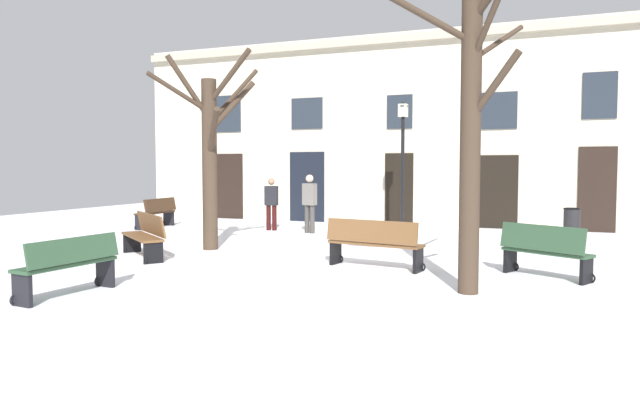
# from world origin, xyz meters

# --- Properties ---
(ground_plane) EXTENTS (30.28, 30.28, 0.00)m
(ground_plane) POSITION_xyz_m (0.00, 0.00, 0.00)
(ground_plane) COLOR white
(building_facade) EXTENTS (18.93, 0.60, 6.31)m
(building_facade) POSITION_xyz_m (-0.00, 8.58, 3.19)
(building_facade) COLOR beige
(building_facade) RESTS_ON ground
(tree_foreground) EXTENTS (2.28, 2.31, 5.18)m
(tree_foreground) POSITION_xyz_m (3.52, -1.17, 2.56)
(tree_foreground) COLOR #423326
(tree_foreground) RESTS_ON ground
(tree_left_of_center) EXTENTS (2.05, 2.46, 4.47)m
(tree_left_of_center) POSITION_xyz_m (-2.54, 1.32, 2.29)
(tree_left_of_center) COLOR #423326
(tree_left_of_center) RESTS_ON ground
(streetlamp) EXTENTS (0.30, 0.30, 3.76)m
(streetlamp) POSITION_xyz_m (0.87, 6.00, 2.30)
(streetlamp) COLOR black
(streetlamp) RESTS_ON ground
(litter_bin) EXTENTS (0.43, 0.43, 0.87)m
(litter_bin) POSITION_xyz_m (5.30, 5.71, 0.44)
(litter_bin) COLOR black
(litter_bin) RESTS_ON ground
(bench_far_corner) EXTENTS (1.53, 1.12, 0.93)m
(bench_far_corner) POSITION_xyz_m (4.59, 0.49, 0.47)
(bench_far_corner) COLOR #2D4C33
(bench_far_corner) RESTS_ON ground
(bench_by_litter_bin) EXTENTS (0.54, 1.65, 0.94)m
(bench_by_litter_bin) POSITION_xyz_m (-6.67, 4.73, 0.48)
(bench_by_litter_bin) COLOR #3D2819
(bench_by_litter_bin) RESTS_ON ground
(bench_near_center_tree) EXTENTS (1.91, 0.77, 0.93)m
(bench_near_center_tree) POSITION_xyz_m (1.61, 0.31, 0.49)
(bench_near_center_tree) COLOR brown
(bench_near_center_tree) RESTS_ON ground
(bench_near_lamp) EXTENTS (1.76, 1.49, 0.93)m
(bench_near_lamp) POSITION_xyz_m (-3.26, -0.15, 0.48)
(bench_near_lamp) COLOR brown
(bench_near_lamp) RESTS_ON ground
(bench_back_to_back_left) EXTENTS (0.59, 1.61, 0.89)m
(bench_back_to_back_left) POSITION_xyz_m (-1.97, -3.49, 0.47)
(bench_back_to_back_left) COLOR #2D4C33
(bench_back_to_back_left) RESTS_ON ground
(person_strolling) EXTENTS (0.41, 0.29, 1.58)m
(person_strolling) POSITION_xyz_m (-3.00, 5.40, 0.86)
(person_strolling) COLOR #350F0F
(person_strolling) RESTS_ON ground
(person_by_shop_door) EXTENTS (0.42, 0.29, 1.69)m
(person_by_shop_door) POSITION_xyz_m (-1.65, 5.14, 0.94)
(person_by_shop_door) COLOR #403D3A
(person_by_shop_door) RESTS_ON ground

